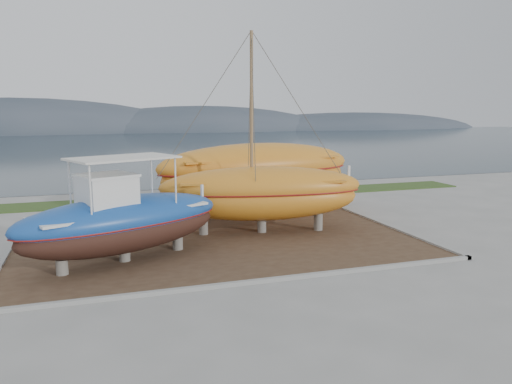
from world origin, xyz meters
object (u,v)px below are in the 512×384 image
object	(u,v)px
blue_caique	(123,210)
white_dinghy	(88,223)
orange_sailboat	(262,135)
orange_bare_hull	(258,179)

from	to	relation	value
blue_caique	white_dinghy	size ratio (longest dim) A/B	2.02
white_dinghy	orange_sailboat	size ratio (longest dim) A/B	0.43
white_dinghy	orange_bare_hull	world-z (taller)	orange_bare_hull
blue_caique	orange_sailboat	bearing A→B (deg)	-1.37
white_dinghy	orange_sailboat	world-z (taller)	orange_sailboat
white_dinghy	orange_bare_hull	xyz separation A→B (m)	(9.56, 2.82, 1.35)
orange_sailboat	orange_bare_hull	world-z (taller)	orange_sailboat
white_dinghy	orange_bare_hull	bearing A→B (deg)	-2.27
blue_caique	orange_sailboat	distance (m)	7.86
orange_sailboat	orange_bare_hull	size ratio (longest dim) A/B	0.82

